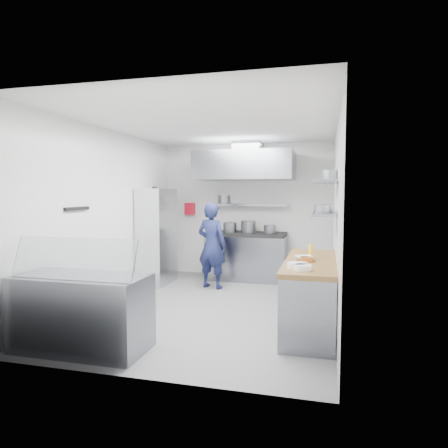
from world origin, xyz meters
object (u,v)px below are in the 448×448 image
(chef, at_px, (212,245))
(wire_rack, at_px, (157,236))
(gas_range, at_px, (247,257))
(display_case, at_px, (82,313))

(chef, height_order, wire_rack, wire_rack)
(gas_range, bearing_deg, wire_rack, -153.52)
(gas_range, distance_m, display_case, 4.24)
(display_case, bearing_deg, wire_rack, 99.28)
(gas_range, bearing_deg, display_case, -104.93)
(chef, bearing_deg, gas_range, -103.95)
(gas_range, xyz_separation_m, display_case, (-1.09, -4.10, -0.03))
(gas_range, relative_size, chef, 1.00)
(chef, height_order, display_case, chef)
(gas_range, distance_m, chef, 1.09)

